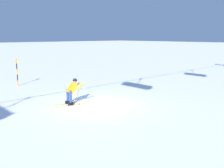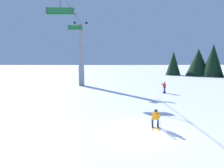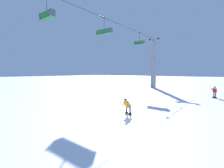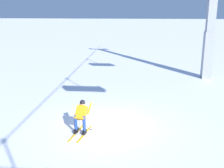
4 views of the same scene
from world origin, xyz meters
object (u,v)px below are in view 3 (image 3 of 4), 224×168
object	(u,v)px
skier_distant_uphill	(215,91)
skier_carving_main	(127,105)
chairlift_seat_second	(104,31)
chairlift_seat_nearest	(46,14)
chairlift_seat_middle	(139,42)
lift_tower_far	(153,68)

from	to	relation	value
skier_distant_uphill	skier_carving_main	bearing A→B (deg)	161.20
chairlift_seat_second	skier_distant_uphill	distance (m)	16.89
chairlift_seat_nearest	skier_distant_uphill	xyz separation A→B (m)	(16.61, -12.21, -7.97)
skier_carving_main	chairlift_seat_middle	world-z (taller)	chairlift_seat_middle
chairlift_seat_middle	lift_tower_far	bearing A→B (deg)	0.00
skier_carving_main	lift_tower_far	bearing A→B (deg)	18.23
lift_tower_far	chairlift_seat_middle	world-z (taller)	lift_tower_far
chairlift_seat_nearest	chairlift_seat_middle	distance (m)	18.13
chairlift_seat_middle	skier_distant_uphill	xyz separation A→B (m)	(-1.52, -12.21, -8.10)
skier_carving_main	lift_tower_far	xyz separation A→B (m)	(22.48, 7.40, 3.69)
lift_tower_far	skier_distant_uphill	size ratio (longest dim) A/B	6.64
lift_tower_far	chairlift_seat_second	xyz separation A→B (m)	(-16.79, -0.00, 4.49)
lift_tower_far	skier_distant_uphill	world-z (taller)	lift_tower_far
skier_carving_main	chairlift_seat_nearest	size ratio (longest dim) A/B	0.75
chairlift_seat_nearest	skier_distant_uphill	bearing A→B (deg)	-36.33
chairlift_seat_second	lift_tower_far	bearing A→B (deg)	0.00
skier_carving_main	chairlift_seat_second	world-z (taller)	chairlift_seat_second
skier_carving_main	chairlift_seat_second	size ratio (longest dim) A/B	0.72
chairlift_seat_second	chairlift_seat_middle	xyz separation A→B (m)	(9.95, 0.00, 0.03)
chairlift_seat_nearest	chairlift_seat_middle	bearing A→B (deg)	0.00
skier_carving_main	chairlift_seat_nearest	xyz separation A→B (m)	(-2.48, 7.40, 8.07)
skier_distant_uphill	chairlift_seat_second	bearing A→B (deg)	124.61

